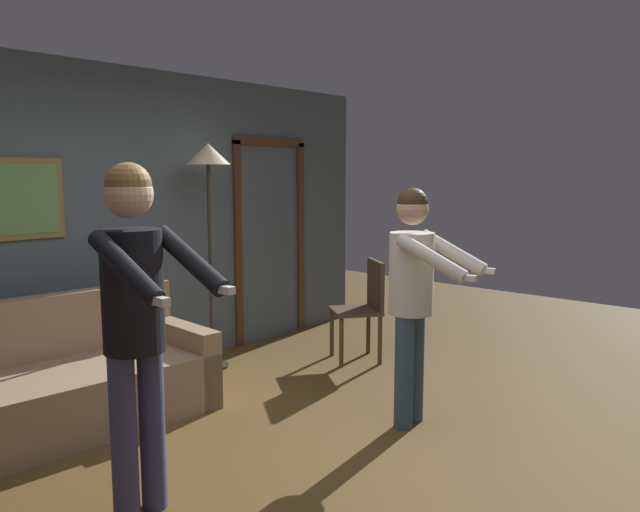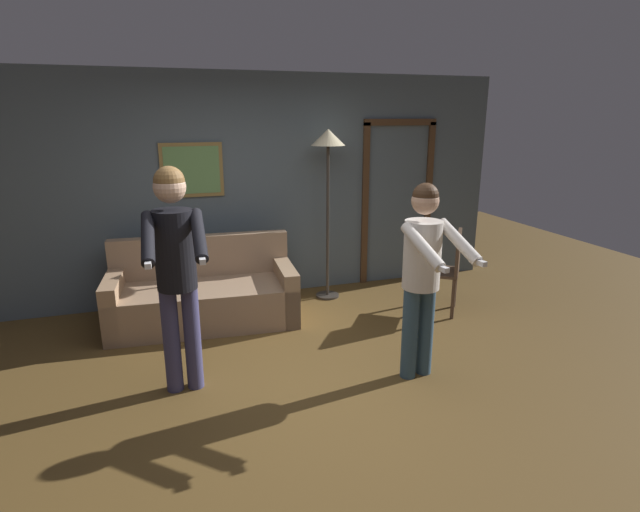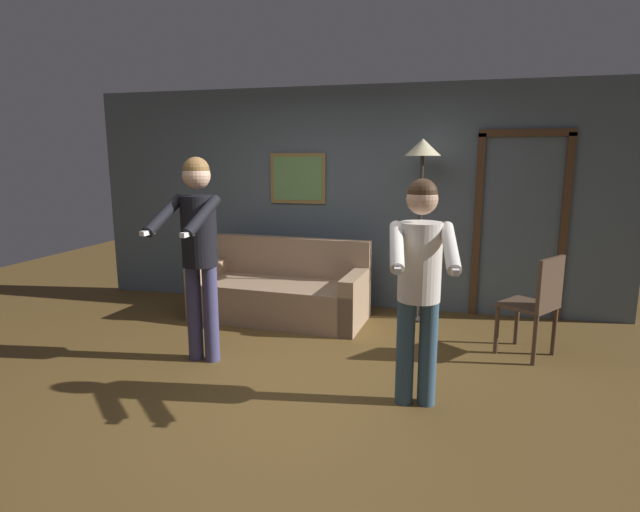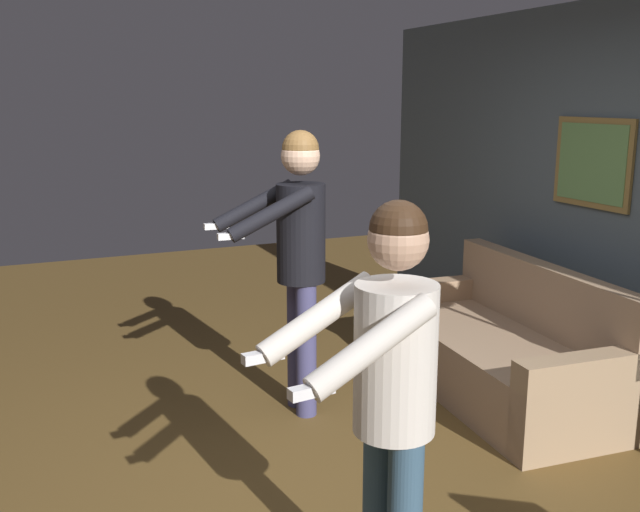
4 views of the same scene
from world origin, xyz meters
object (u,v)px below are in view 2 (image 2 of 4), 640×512
Objects in this scene: couch at (204,297)px; person_standing_right at (423,265)px; person_standing_left at (176,259)px; dining_chair_distant at (447,267)px; torchiere_lamp at (328,154)px.

person_standing_right is (1.58, -1.74, 0.70)m from couch.
dining_chair_distant is (2.86, 0.78, -0.56)m from person_standing_left.
person_standing_right reaches higher than dining_chair_distant.
couch is 2.11× the size of dining_chair_distant.
dining_chair_distant is at bearing 49.65° from person_standing_right.
torchiere_lamp reaches higher than couch.
person_standing_left is (-0.29, -1.35, 0.81)m from couch.
couch is 2.08m from torchiere_lamp.
person_standing_left is at bearing -164.81° from dining_chair_distant.
person_standing_left reaches higher than dining_chair_distant.
person_standing_left is at bearing -102.07° from couch.
person_standing_left is 3.02m from dining_chair_distant.
person_standing_right is (1.87, -0.39, -0.11)m from person_standing_left.
person_standing_right is at bearing -130.35° from dining_chair_distant.
couch is 2.45m from person_standing_right.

